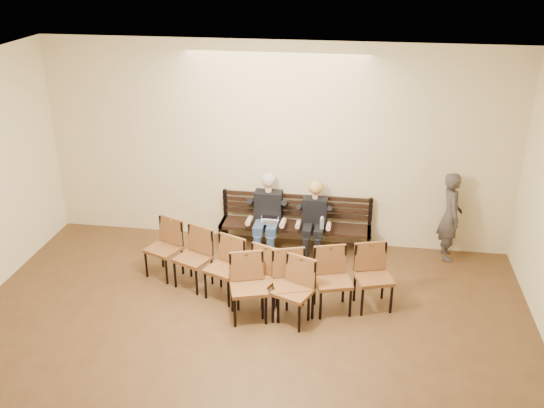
{
  "coord_description": "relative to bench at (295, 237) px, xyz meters",
  "views": [
    {
      "loc": [
        1.42,
        -4.64,
        4.97
      ],
      "look_at": [
        0.08,
        4.05,
        1.09
      ],
      "focal_mm": 40.0,
      "sensor_mm": 36.0,
      "label": 1
    }
  ],
  "objects": [
    {
      "name": "bag",
      "position": [
        -0.71,
        -1.12,
        -0.08
      ],
      "size": [
        0.44,
        0.35,
        0.28
      ],
      "primitive_type": "cube",
      "rotation": [
        0.0,
        0.0,
        0.23
      ],
      "color": "black",
      "rests_on": "ground"
    },
    {
      "name": "seated_man",
      "position": [
        -0.45,
        -0.12,
        0.46
      ],
      "size": [
        0.57,
        0.79,
        1.38
      ],
      "primitive_type": null,
      "color": "black",
      "rests_on": "ground"
    },
    {
      "name": "seated_woman",
      "position": [
        0.34,
        -0.12,
        0.36
      ],
      "size": [
        0.51,
        0.7,
        1.18
      ],
      "primitive_type": null,
      "color": "black",
      "rests_on": "ground"
    },
    {
      "name": "passerby",
      "position": [
        2.57,
        0.1,
        0.65
      ],
      "size": [
        0.48,
        0.68,
        1.75
      ],
      "primitive_type": "imported",
      "rotation": [
        0.0,
        0.0,
        1.68
      ],
      "color": "#3C3631",
      "rests_on": "ground"
    },
    {
      "name": "room_walls",
      "position": [
        -0.38,
        -3.86,
        2.31
      ],
      "size": [
        8.02,
        10.01,
        3.51
      ],
      "color": "beige",
      "rests_on": "ground"
    },
    {
      "name": "bench",
      "position": [
        0.0,
        0.0,
        0.0
      ],
      "size": [
        2.6,
        0.9,
        0.45
      ],
      "primitive_type": "cube",
      "color": "black",
      "rests_on": "ground"
    },
    {
      "name": "water_bottle",
      "position": [
        0.48,
        -0.34,
        0.34
      ],
      "size": [
        0.08,
        0.08,
        0.23
      ],
      "primitive_type": "cylinder",
      "rotation": [
        0.0,
        0.0,
        -0.22
      ],
      "color": "silver",
      "rests_on": "bench"
    },
    {
      "name": "chair_row_back",
      "position": [
        0.47,
        -1.9,
        0.25
      ],
      "size": [
        2.36,
        1.19,
        0.95
      ],
      "primitive_type": "cube",
      "rotation": [
        0.0,
        0.0,
        0.31
      ],
      "color": "brown",
      "rests_on": "ground"
    },
    {
      "name": "laptop",
      "position": [
        -0.41,
        -0.27,
        0.33
      ],
      "size": [
        0.34,
        0.29,
        0.22
      ],
      "primitive_type": "cube",
      "rotation": [
        0.0,
        0.0,
        0.22
      ],
      "color": "silver",
      "rests_on": "bench"
    },
    {
      "name": "chair_row_front",
      "position": [
        -0.86,
        -1.69,
        0.24
      ],
      "size": [
        2.82,
        1.6,
        0.93
      ],
      "primitive_type": "cube",
      "rotation": [
        0.0,
        0.0,
        -0.41
      ],
      "color": "brown",
      "rests_on": "ground"
    }
  ]
}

